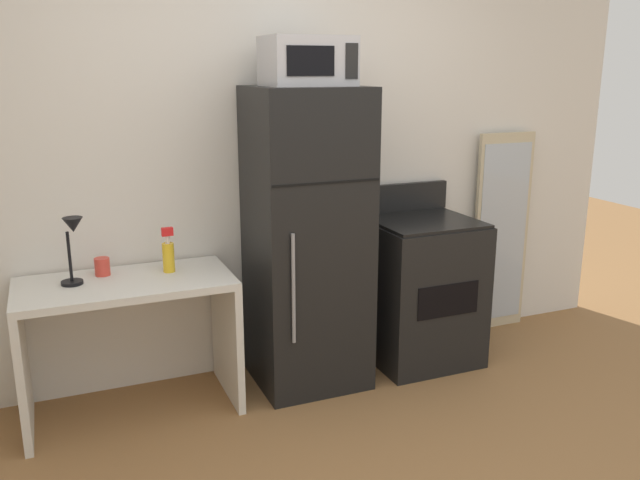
% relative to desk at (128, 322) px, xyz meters
% --- Properties ---
extents(wall_back_white, '(5.00, 0.10, 2.60)m').
position_rel_desk_xyz_m(wall_back_white, '(0.93, 0.35, 0.78)').
color(wall_back_white, silver).
rests_on(wall_back_white, ground).
extents(desk, '(1.11, 0.57, 0.75)m').
position_rel_desk_xyz_m(desk, '(0.00, 0.00, 0.00)').
color(desk, silver).
rests_on(desk, ground).
extents(desk_lamp, '(0.14, 0.12, 0.35)m').
position_rel_desk_xyz_m(desk_lamp, '(-0.23, 0.03, 0.47)').
color(desk_lamp, black).
rests_on(desk_lamp, desk).
extents(coffee_mug, '(0.08, 0.08, 0.09)m').
position_rel_desk_xyz_m(coffee_mug, '(-0.10, 0.14, 0.28)').
color(coffee_mug, '#D83F33').
rests_on(coffee_mug, desk).
extents(spray_bottle, '(0.06, 0.06, 0.25)m').
position_rel_desk_xyz_m(spray_bottle, '(0.24, 0.07, 0.33)').
color(spray_bottle, yellow).
rests_on(spray_bottle, desk).
extents(refrigerator, '(0.62, 0.61, 1.73)m').
position_rel_desk_xyz_m(refrigerator, '(1.02, -0.01, 0.35)').
color(refrigerator, black).
rests_on(refrigerator, ground).
extents(microwave, '(0.46, 0.35, 0.26)m').
position_rel_desk_xyz_m(microwave, '(1.02, -0.03, 1.34)').
color(microwave, '#B7B7BC').
rests_on(microwave, refrigerator).
extents(oven_range, '(0.65, 0.61, 1.10)m').
position_rel_desk_xyz_m(oven_range, '(1.80, -0.01, -0.05)').
color(oven_range, black).
rests_on(oven_range, ground).
extents(leaning_mirror, '(0.44, 0.03, 1.40)m').
position_rel_desk_xyz_m(leaning_mirror, '(2.59, 0.24, 0.18)').
color(leaning_mirror, '#C6B793').
rests_on(leaning_mirror, ground).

